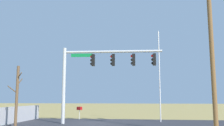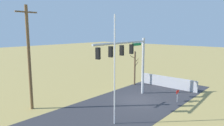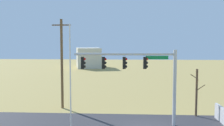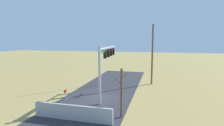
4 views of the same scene
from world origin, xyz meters
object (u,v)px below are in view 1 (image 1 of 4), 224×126
utility_pole (212,51)px  open_sign (79,110)px  flagpole (160,75)px  signal_mast (98,67)px  bare_tree (17,95)px

utility_pole → open_sign: bearing=-41.9°
flagpole → signal_mast: bearing=25.5°
flagpole → utility_pole: (-2.55, 7.56, 0.68)m
flagpole → open_sign: bearing=-11.7°
utility_pole → bare_tree: size_ratio=2.09×
bare_tree → open_sign: 7.65m
signal_mast → open_sign: 5.98m
flagpole → bare_tree: 11.89m
signal_mast → utility_pole: (-7.68, 5.11, 0.17)m
bare_tree → open_sign: size_ratio=3.57×
open_sign → utility_pole: bearing=138.1°
signal_mast → flagpole: 5.71m
flagpole → open_sign: 8.41m
signal_mast → utility_pole: bearing=146.4°
flagpole → bare_tree: size_ratio=1.86×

